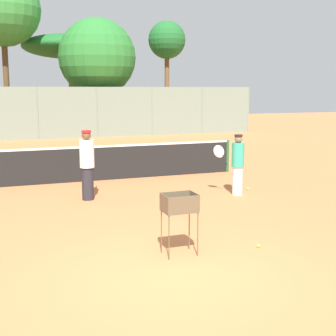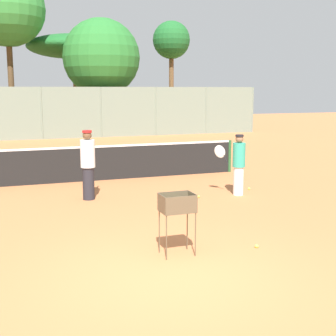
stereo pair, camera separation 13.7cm
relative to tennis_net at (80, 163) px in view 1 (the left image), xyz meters
The scene contains 13 objects.
ground_plane 7.75m from the tennis_net, 90.00° to the right, with size 80.00×80.00×0.00m, color #C67242.
tennis_net is the anchor object (origin of this frame).
back_fence 12.82m from the tennis_net, 90.00° to the left, with size 26.50×0.08×2.88m.
tree_0 17.57m from the tennis_net, 95.01° to the left, with size 4.42×4.42×9.62m.
tree_1 19.11m from the tennis_net, 81.27° to the left, with size 6.34×6.34×6.32m.
tree_2 21.77m from the tennis_net, 62.33° to the left, with size 2.68×2.68×7.58m.
tree_4 16.01m from the tennis_net, 75.56° to the left, with size 4.70×4.70×7.01m.
player_white_outfit 4.79m from the tennis_net, 41.86° to the right, with size 0.71×0.65×1.59m.
player_red_cap 2.39m from the tennis_net, 95.23° to the right, with size 0.51×0.86×1.75m.
ball_cart 6.85m from the tennis_net, 86.25° to the right, with size 0.56×0.41×1.04m.
tennis_ball_2 5.01m from the tennis_net, 33.56° to the right, with size 0.07×0.07×0.07m, color #D1E54C.
tennis_ball_5 4.03m from the tennis_net, 52.03° to the right, with size 0.07×0.07×0.07m, color #D1E54C.
tennis_ball_7 7.28m from the tennis_net, 75.03° to the right, with size 0.07×0.07×0.07m, color #D1E54C.
Camera 1 is at (-2.39, -6.09, 2.75)m, focal length 50.00 mm.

